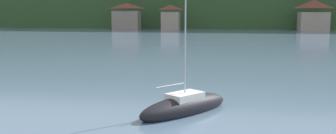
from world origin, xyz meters
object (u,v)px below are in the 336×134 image
object	(u,v)px
sailboat_mid_5	(185,106)
shore_building_west	(127,17)
shore_building_westcentral	(171,18)
shore_building_central	(313,16)

from	to	relation	value
sailboat_mid_5	shore_building_west	bearing A→B (deg)	54.76
shore_building_westcentral	shore_building_central	xyz separation A→B (m)	(33.99, 1.12, 0.57)
shore_building_central	shore_building_west	bearing A→B (deg)	-178.87
shore_building_west	shore_building_westcentral	xyz separation A→B (m)	(11.33, -0.23, -0.22)
shore_building_westcentral	sailboat_mid_5	xyz separation A→B (m)	(12.74, -77.70, -2.74)
shore_building_west	sailboat_mid_5	bearing A→B (deg)	-72.83
shore_building_west	shore_building_westcentral	size ratio (longest dim) A/B	1.12
shore_building_central	sailboat_mid_5	distance (m)	81.70
shore_building_westcentral	sailboat_mid_5	size ratio (longest dim) A/B	0.81
shore_building_central	sailboat_mid_5	world-z (taller)	sailboat_mid_5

